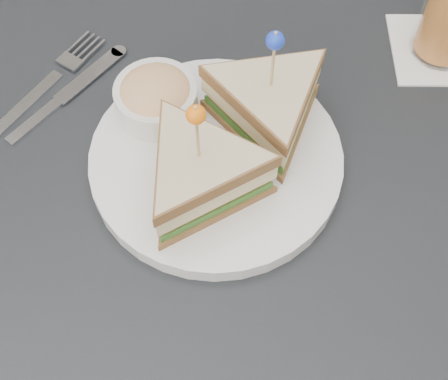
% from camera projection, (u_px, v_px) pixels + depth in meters
% --- Properties ---
extents(table, '(0.80, 0.80, 0.75)m').
position_uv_depth(table, '(215.00, 250.00, 0.75)').
color(table, black).
rests_on(table, ground).
extents(plate_meal, '(0.33, 0.32, 0.17)m').
position_uv_depth(plate_meal, '(223.00, 139.00, 0.68)').
color(plate_meal, white).
rests_on(plate_meal, table).
extents(cutlery_fork, '(0.12, 0.20, 0.01)m').
position_uv_depth(cutlery_fork, '(47.00, 84.00, 0.78)').
color(cutlery_fork, silver).
rests_on(cutlery_fork, table).
extents(cutlery_knife, '(0.12, 0.17, 0.01)m').
position_uv_depth(cutlery_knife, '(64.00, 97.00, 0.77)').
color(cutlery_knife, silver).
rests_on(cutlery_knife, table).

